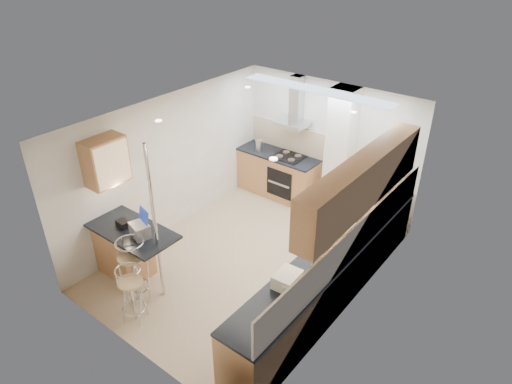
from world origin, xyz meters
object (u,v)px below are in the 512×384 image
Objects in this scene: bar_stool_near at (134,271)px; bar_stool_end at (132,294)px; laptop at (140,230)px; microwave at (341,235)px; bread_bin at (287,279)px.

bar_stool_near is 1.18× the size of bar_stool_end.
bar_stool_end is (0.41, -0.57, -0.59)m from laptop.
bar_stool_near is at bearing 92.17° from bar_stool_end.
bar_stool_near is at bearing 143.80° from microwave.
bread_bin reaches higher than bar_stool_end.
microwave is at bearing 5.49° from bar_stool_end.
bar_stool_end is at bearing -154.52° from bread_bin.
microwave is 3.04m from bar_stool_end.
laptop is at bearing 117.44° from bar_stool_near.
microwave reaches higher than bar_stool_near.
laptop reaches higher than bar_stool_end.
bread_bin reaches higher than bar_stool_near.
bar_stool_near reaches higher than bar_stool_end.
bar_stool_near is (-2.25, -1.96, -0.52)m from microwave.
bread_bin is at bearing 26.89° from laptop.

